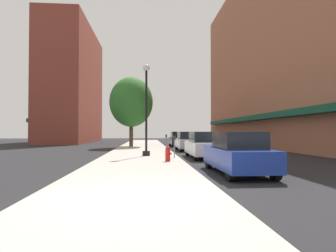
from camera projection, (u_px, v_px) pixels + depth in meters
name	position (u px, v px, depth m)	size (l,w,h in m)	color
ground_plane	(186.00, 150.00, 24.76)	(90.00, 90.00, 0.00)	#232326
sidewalk_slab	(142.00, 149.00, 25.45)	(4.80, 50.00, 0.12)	#B7B2A8
building_right_brick	(281.00, 51.00, 29.82)	(6.80, 40.00, 21.01)	#9E6047
building_far_background	(73.00, 86.00, 42.71)	(6.80, 18.00, 17.58)	brown
lamppost	(146.00, 108.00, 17.61)	(0.48, 0.48, 5.90)	black
fire_hydrant	(168.00, 154.00, 14.23)	(0.33, 0.26, 0.79)	red
parking_meter_near	(166.00, 140.00, 22.68)	(0.14, 0.09, 1.31)	slate
parking_meter_far	(174.00, 144.00, 16.07)	(0.14, 0.09, 1.31)	slate
tree_near	(131.00, 102.00, 28.75)	(4.53, 4.53, 7.26)	#4C3823
car_blue	(238.00, 153.00, 10.79)	(1.80, 4.30, 1.66)	black
car_white	(204.00, 145.00, 17.22)	(1.80, 4.30, 1.66)	black
car_silver	(187.00, 141.00, 24.06)	(1.80, 4.30, 1.66)	black
car_black	(178.00, 139.00, 30.94)	(1.80, 4.30, 1.66)	black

